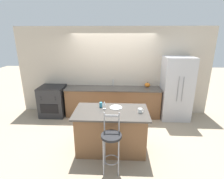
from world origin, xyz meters
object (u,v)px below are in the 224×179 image
refrigerator (176,88)px  oven_range (53,101)px  tumbler_cup (101,105)px  dinner_plate (116,107)px  wine_glass (104,103)px  bar_stool_near (111,142)px  coffee_mug (140,111)px  pumpkin_decoration (147,85)px

refrigerator → oven_range: (-3.75, 0.01, -0.47)m
tumbler_cup → refrigerator: bearing=35.2°
dinner_plate → wine_glass: bearing=-162.3°
refrigerator → bar_stool_near: (-1.80, -2.31, -0.32)m
refrigerator → tumbler_cup: 2.54m
dinner_plate → wine_glass: 0.28m
tumbler_cup → coffee_mug: bearing=-16.6°
refrigerator → pumpkin_decoration: size_ratio=11.26×
dinner_plate → tumbler_cup: 0.34m
refrigerator → wine_glass: size_ratio=10.22×
refrigerator → pumpkin_decoration: bearing=164.8°
refrigerator → dinner_plate: (-1.74, -1.48, -0.00)m
oven_range → tumbler_cup: (1.68, -1.47, 0.51)m
wine_glass → tumbler_cup: 0.15m
refrigerator → wine_glass: refrigerator is taller
refrigerator → coffee_mug: bearing=-125.8°
oven_range → tumbler_cup: tumbler_cup is taller
refrigerator → coffee_mug: size_ratio=15.63×
refrigerator → bar_stool_near: 2.95m
wine_glass → dinner_plate: bearing=17.7°
coffee_mug → pumpkin_decoration: 1.98m
coffee_mug → pumpkin_decoration: (0.43, 1.93, -0.00)m
coffee_mug → pumpkin_decoration: pumpkin_decoration is taller
tumbler_cup → pumpkin_decoration: pumpkin_decoration is taller
refrigerator → coffee_mug: 2.11m
dinner_plate → tumbler_cup: (-0.33, 0.02, 0.05)m
refrigerator → wine_glass: 2.53m
bar_stool_near → tumbler_cup: bearing=108.0°
oven_range → wine_glass: bearing=-41.6°
wine_glass → tumbler_cup: (-0.09, 0.10, -0.07)m
bar_stool_near → pumpkin_decoration: (0.99, 2.53, 0.35)m
refrigerator → tumbler_cup: refrigerator is taller
refrigerator → pumpkin_decoration: (-0.81, 0.22, 0.03)m
pumpkin_decoration → tumbler_cup: bearing=-126.9°
refrigerator → pumpkin_decoration: refrigerator is taller
refrigerator → coffee_mug: refrigerator is taller
refrigerator → wine_glass: (-1.99, -1.56, 0.12)m
dinner_plate → wine_glass: (-0.25, -0.08, 0.12)m
refrigerator → oven_range: refrigerator is taller
coffee_mug → wine_glass: bearing=168.4°
refrigerator → oven_range: size_ratio=2.00×
oven_range → tumbler_cup: size_ratio=8.20×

